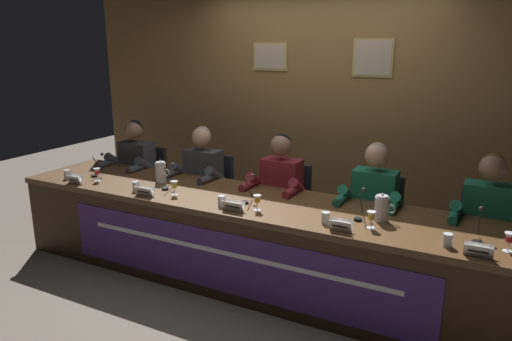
{
  "coord_description": "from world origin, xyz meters",
  "views": [
    {
      "loc": [
        1.72,
        -3.31,
        1.98
      ],
      "look_at": [
        0.0,
        0.0,
        0.99
      ],
      "focal_mm": 33.24,
      "sensor_mm": 36.0,
      "label": 1
    }
  ],
  "objects_px": {
    "water_cup_right": "(326,218)",
    "water_pitcher_right_side": "(382,208)",
    "nameplate_center": "(233,206)",
    "nameplate_right": "(341,226)",
    "nameplate_left": "(145,191)",
    "chair_far_right": "(482,246)",
    "juice_glass_left": "(174,185)",
    "water_cup_left": "(136,187)",
    "chair_far_left": "(146,188)",
    "chair_center": "(286,212)",
    "water_pitcher_left_side": "(161,172)",
    "panelist_center": "(278,190)",
    "chair_right": "(375,228)",
    "microphone_right": "(360,209)",
    "nameplate_far_right": "(478,250)",
    "panelist_right": "(371,205)",
    "juice_glass_far_left": "(97,172)",
    "water_cup_far_right": "(448,241)",
    "water_cup_center": "(222,201)",
    "microphone_left": "(168,180)",
    "nameplate_far_left": "(75,179)",
    "panelist_far_right": "(485,222)",
    "juice_glass_right": "(371,217)",
    "water_cup_far_left": "(67,175)",
    "juice_glass_center": "(257,200)",
    "panelist_left": "(199,179)",
    "microphone_far_right": "(478,231)",
    "chair_left": "(211,199)",
    "conference_table": "(249,229)",
    "microphone_far_left": "(97,168)",
    "juice_glass_far_right": "(509,239)",
    "panelist_far_left": "(132,168)"
  },
  "relations": [
    {
      "from": "water_cup_far_right",
      "to": "juice_glass_center",
      "type": "bearing_deg",
      "value": 178.24
    },
    {
      "from": "chair_center",
      "to": "microphone_right",
      "type": "height_order",
      "value": "microphone_right"
    },
    {
      "from": "chair_left",
      "to": "chair_far_right",
      "type": "bearing_deg",
      "value": 0.0
    },
    {
      "from": "panelist_far_right",
      "to": "juice_glass_right",
      "type": "bearing_deg",
      "value": -138.95
    },
    {
      "from": "juice_glass_left",
      "to": "chair_center",
      "type": "distance_m",
      "value": 1.15
    },
    {
      "from": "juice_glass_right",
      "to": "panelist_right",
      "type": "bearing_deg",
      "value": 103.43
    },
    {
      "from": "nameplate_far_right",
      "to": "nameplate_right",
      "type": "bearing_deg",
      "value": 179.32
    },
    {
      "from": "water_cup_left",
      "to": "juice_glass_left",
      "type": "bearing_deg",
      "value": 9.2
    },
    {
      "from": "water_cup_far_left",
      "to": "juice_glass_right",
      "type": "distance_m",
      "value": 2.9
    },
    {
      "from": "water_pitcher_left_side",
      "to": "panelist_center",
      "type": "bearing_deg",
      "value": 19.69
    },
    {
      "from": "juice_glass_left",
      "to": "microphone_right",
      "type": "xyz_separation_m",
      "value": [
        1.56,
        0.17,
        -0.01
      ]
    },
    {
      "from": "juice_glass_right",
      "to": "water_cup_far_right",
      "type": "height_order",
      "value": "juice_glass_right"
    },
    {
      "from": "water_cup_center",
      "to": "nameplate_right",
      "type": "height_order",
      "value": "water_cup_center"
    },
    {
      "from": "water_cup_left",
      "to": "panelist_right",
      "type": "bearing_deg",
      "value": 20.16
    },
    {
      "from": "nameplate_left",
      "to": "chair_far_right",
      "type": "xyz_separation_m",
      "value": [
        2.6,
        0.97,
        -0.35
      ]
    },
    {
      "from": "nameplate_far_left",
      "to": "panelist_right",
      "type": "xyz_separation_m",
      "value": [
        2.56,
        0.78,
        -0.08
      ]
    },
    {
      "from": "water_cup_right",
      "to": "water_pitcher_right_side",
      "type": "xyz_separation_m",
      "value": [
        0.34,
        0.24,
        0.06
      ]
    },
    {
      "from": "nameplate_center",
      "to": "chair_right",
      "type": "relative_size",
      "value": 0.2
    },
    {
      "from": "nameplate_far_right",
      "to": "water_pitcher_right_side",
      "type": "xyz_separation_m",
      "value": [
        -0.66,
        0.34,
        0.05
      ]
    },
    {
      "from": "juice_glass_left",
      "to": "water_cup_left",
      "type": "xyz_separation_m",
      "value": [
        -0.37,
        -0.06,
        -0.05
      ]
    },
    {
      "from": "juice_glass_center",
      "to": "microphone_far_left",
      "type": "bearing_deg",
      "value": 174.81
    },
    {
      "from": "microphone_left",
      "to": "chair_far_right",
      "type": "distance_m",
      "value": 2.68
    },
    {
      "from": "juice_glass_right",
      "to": "water_cup_far_right",
      "type": "relative_size",
      "value": 1.46
    },
    {
      "from": "microphone_right",
      "to": "nameplate_far_right",
      "type": "bearing_deg",
      "value": -20.6
    },
    {
      "from": "juice_glass_far_left",
      "to": "water_cup_far_right",
      "type": "bearing_deg",
      "value": -1.39
    },
    {
      "from": "chair_far_left",
      "to": "nameplate_right",
      "type": "height_order",
      "value": "chair_far_left"
    },
    {
      "from": "water_cup_center",
      "to": "microphone_left",
      "type": "bearing_deg",
      "value": 164.7
    },
    {
      "from": "chair_far_left",
      "to": "chair_center",
      "type": "height_order",
      "value": "same"
    },
    {
      "from": "juice_glass_far_left",
      "to": "water_cup_far_left",
      "type": "xyz_separation_m",
      "value": [
        -0.32,
        -0.07,
        -0.05
      ]
    },
    {
      "from": "chair_center",
      "to": "panelist_far_right",
      "type": "distance_m",
      "value": 1.75
    },
    {
      "from": "chair_center",
      "to": "panelist_center",
      "type": "bearing_deg",
      "value": -90.0
    },
    {
      "from": "nameplate_center",
      "to": "chair_right",
      "type": "height_order",
      "value": "chair_right"
    },
    {
      "from": "water_pitcher_left_side",
      "to": "water_cup_left",
      "type": "bearing_deg",
      "value": -92.85
    },
    {
      "from": "microphone_far_left",
      "to": "nameplate_far_right",
      "type": "relative_size",
      "value": 1.29
    },
    {
      "from": "nameplate_center",
      "to": "water_cup_far_left",
      "type": "bearing_deg",
      "value": 178.2
    },
    {
      "from": "nameplate_center",
      "to": "nameplate_right",
      "type": "xyz_separation_m",
      "value": [
        0.86,
        -0.01,
        -0.0
      ]
    },
    {
      "from": "chair_right",
      "to": "panelist_far_right",
      "type": "distance_m",
      "value": 0.92
    },
    {
      "from": "panelist_far_left",
      "to": "panelist_center",
      "type": "height_order",
      "value": "same"
    },
    {
      "from": "chair_left",
      "to": "water_pitcher_right_side",
      "type": "bearing_deg",
      "value": -18.53
    },
    {
      "from": "chair_center",
      "to": "nameplate_center",
      "type": "distance_m",
      "value": 1.02
    },
    {
      "from": "panelist_center",
      "to": "nameplate_far_left",
      "type": "bearing_deg",
      "value": -155.51
    },
    {
      "from": "chair_far_left",
      "to": "panelist_left",
      "type": "relative_size",
      "value": 0.73
    },
    {
      "from": "panelist_center",
      "to": "water_pitcher_left_side",
      "type": "height_order",
      "value": "panelist_center"
    },
    {
      "from": "conference_table",
      "to": "microphone_far_left",
      "type": "bearing_deg",
      "value": 177.81
    },
    {
      "from": "chair_right",
      "to": "juice_glass_right",
      "type": "relative_size",
      "value": 7.14
    },
    {
      "from": "panelist_center",
      "to": "nameplate_center",
      "type": "distance_m",
      "value": 0.76
    },
    {
      "from": "panelist_right",
      "to": "water_pitcher_left_side",
      "type": "height_order",
      "value": "panelist_right"
    },
    {
      "from": "juice_glass_far_left",
      "to": "juice_glass_far_right",
      "type": "height_order",
      "value": "same"
    },
    {
      "from": "panelist_far_right",
      "to": "juice_glass_center",
      "type": "bearing_deg",
      "value": -157.48
    },
    {
      "from": "microphone_right",
      "to": "microphone_far_right",
      "type": "xyz_separation_m",
      "value": [
        0.8,
        -0.06,
        0.0
      ]
    }
  ]
}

